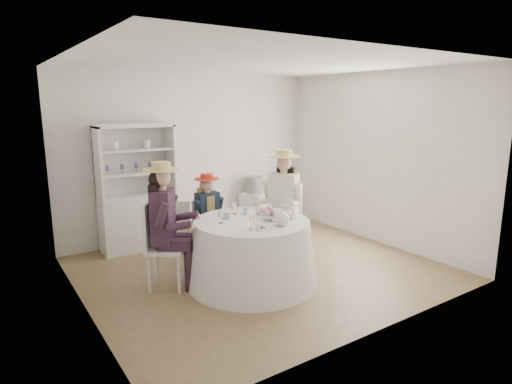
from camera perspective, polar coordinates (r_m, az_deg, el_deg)
ground at (r=5.93m, az=0.55°, el=-10.14°), size 4.50×4.50×0.00m
ceiling at (r=5.53m, az=0.60°, el=16.81°), size 4.50×4.50×0.00m
wall_back at (r=7.30m, az=-8.36°, el=4.83°), size 4.50×0.00×4.50m
wall_front at (r=4.11m, az=16.53°, el=-0.84°), size 4.50×0.00×4.50m
wall_left at (r=4.70m, az=-22.68°, el=0.27°), size 0.00×4.50×4.50m
wall_right at (r=7.08m, az=15.82°, el=4.30°), size 0.00×4.50×4.50m
tea_table at (r=5.35m, az=-0.56°, el=-8.01°), size 1.61×1.61×0.81m
hutch at (r=6.79m, az=-15.45°, el=-1.70°), size 1.16×0.47×1.92m
side_table at (r=7.79m, az=-0.21°, el=-2.37°), size 0.53×0.53×0.63m
hatbox at (r=7.69m, az=-0.21°, el=0.97°), size 0.34×0.34×0.30m
guest_left at (r=5.19m, az=-11.97°, el=-3.47°), size 0.66×0.63×1.55m
guest_mid at (r=6.09m, az=-6.39°, el=-2.64°), size 0.46×0.47×1.25m
guest_right at (r=6.13m, az=3.58°, el=-0.78°), size 0.67×0.61×1.57m
spare_chair at (r=6.28m, az=-10.12°, el=-4.59°), size 0.50×0.50×0.87m
teacup_a at (r=5.29m, az=-3.92°, el=-3.29°), size 0.10×0.10×0.06m
teacup_b at (r=5.50m, az=-1.44°, el=-2.63°), size 0.07×0.07×0.07m
teacup_c at (r=5.47m, az=0.38°, el=-2.72°), size 0.11×0.11×0.07m
flower_bowl at (r=5.24m, az=1.96°, el=-3.42°), size 0.28×0.28×0.06m
flower_arrangement at (r=5.34m, az=1.30°, el=-2.57°), size 0.17×0.17×0.06m
table_teapot at (r=4.99m, az=3.43°, el=-3.63°), size 0.24×0.17×0.18m
sandwich_plate at (r=4.87m, az=0.65°, el=-4.78°), size 0.23×0.23×0.05m
cupcake_stand at (r=5.33m, az=4.28°, el=-2.58°), size 0.24×0.24×0.23m
stemware_set at (r=5.21m, az=-0.57°, el=-2.99°), size 0.81×0.78×0.15m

